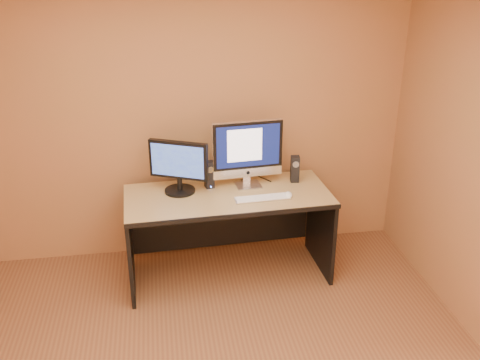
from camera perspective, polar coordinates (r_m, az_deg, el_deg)
The scene contains 10 objects.
walls at distance 2.98m, azimuth -3.04°, elevation -4.99°, with size 4.00×4.00×2.60m, color #955D3C, non-canonical shape.
desk at distance 4.70m, azimuth -1.25°, elevation -5.95°, with size 1.73×0.76×0.80m, color #A68453, non-canonical shape.
imac at distance 4.56m, azimuth 0.91°, elevation 2.78°, with size 0.62×0.23×0.60m, color silver, non-canonical shape.
second_monitor at distance 4.50m, azimuth -6.54°, elevation 1.38°, with size 0.52×0.26×0.45m, color black, non-canonical shape.
speaker_left at distance 4.61m, azimuth -3.31°, elevation 0.59°, with size 0.07×0.08×0.24m, color black, non-canonical shape.
speaker_right at distance 4.74m, azimuth 5.88°, elevation 1.18°, with size 0.07×0.08×0.24m, color black, non-canonical shape.
keyboard at distance 4.43m, azimuth 2.41°, elevation -1.95°, with size 0.47×0.13×0.02m, color silver.
mouse at distance 4.49m, azimuth 5.20°, elevation -1.56°, with size 0.06×0.11×0.04m, color white.
cable_a at distance 4.83m, azimuth 2.35°, elevation 0.26°, with size 0.01×0.01×0.24m, color black.
cable_b at distance 4.78m, azimuth 0.24°, elevation -0.00°, with size 0.01×0.01×0.19m, color black.
Camera 1 is at (-0.26, -2.60, 2.73)m, focal length 40.00 mm.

